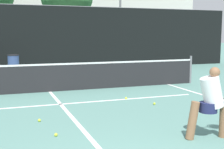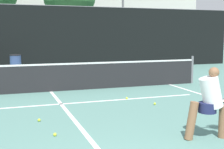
# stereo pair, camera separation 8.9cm
# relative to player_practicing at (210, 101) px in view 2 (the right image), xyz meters

# --- Properties ---
(court_service_line) EXTENTS (8.25, 0.10, 0.01)m
(court_service_line) POSITION_rel_player_practicing_xyz_m (-2.11, 3.73, -0.71)
(court_service_line) COLOR white
(court_service_line) RESTS_ON ground
(court_center_mark) EXTENTS (0.10, 7.03, 0.01)m
(court_center_mark) POSITION_rel_player_practicing_xyz_m (-2.11, 2.18, -0.71)
(court_center_mark) COLOR white
(court_center_mark) RESTS_ON ground
(net) EXTENTS (11.09, 0.09, 1.07)m
(net) POSITION_rel_player_practicing_xyz_m (-2.11, 5.70, -0.20)
(net) COLOR slate
(net) RESTS_ON ground
(fence_back) EXTENTS (24.00, 0.06, 3.41)m
(fence_back) POSITION_rel_player_practicing_xyz_m (-2.11, 12.03, 0.99)
(fence_back) COLOR black
(fence_back) RESTS_ON ground
(player_practicing) EXTENTS (1.18, 0.56, 1.34)m
(player_practicing) POSITION_rel_player_practicing_xyz_m (0.00, 0.00, 0.00)
(player_practicing) COLOR #8C6042
(player_practicing) RESTS_ON ground
(tennis_ball_scattered_1) EXTENTS (0.07, 0.07, 0.07)m
(tennis_ball_scattered_1) POSITION_rel_player_practicing_xyz_m (-2.69, 1.05, -0.68)
(tennis_ball_scattered_1) COLOR #D1E033
(tennis_ball_scattered_1) RESTS_ON ground
(tennis_ball_scattered_3) EXTENTS (0.07, 0.07, 0.07)m
(tennis_ball_scattered_3) POSITION_rel_player_practicing_xyz_m (-2.87, 2.17, -0.68)
(tennis_ball_scattered_3) COLOR #D1E033
(tennis_ball_scattered_3) RESTS_ON ground
(tennis_ball_scattered_4) EXTENTS (0.07, 0.07, 0.07)m
(tennis_ball_scattered_4) POSITION_rel_player_practicing_xyz_m (0.30, 2.79, -0.68)
(tennis_ball_scattered_4) COLOR #D1E033
(tennis_ball_scattered_4) RESTS_ON ground
(tennis_ball_scattered_5) EXTENTS (0.07, 0.07, 0.07)m
(tennis_ball_scattered_5) POSITION_rel_player_practicing_xyz_m (-0.15, 3.73, -0.68)
(tennis_ball_scattered_5) COLOR #D1E033
(tennis_ball_scattered_5) RESTS_ON ground
(trash_bin) EXTENTS (0.54, 0.54, 0.95)m
(trash_bin) POSITION_rel_player_practicing_xyz_m (-3.05, 10.63, -0.23)
(trash_bin) COLOR #384C7F
(trash_bin) RESTS_ON ground
(building_far) EXTENTS (36.00, 2.40, 6.20)m
(building_far) POSITION_rel_player_practicing_xyz_m (-2.11, 25.39, 2.39)
(building_far) COLOR beige
(building_far) RESTS_ON ground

